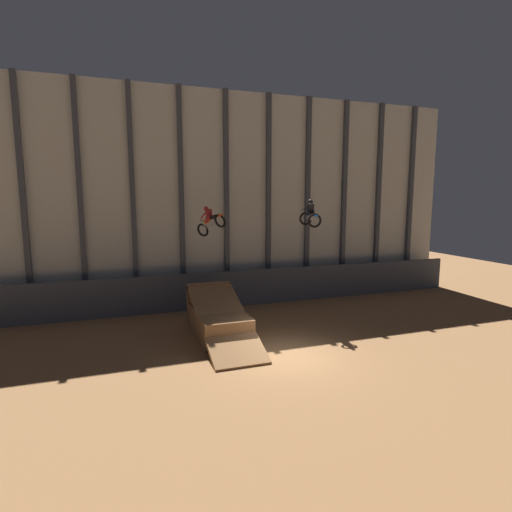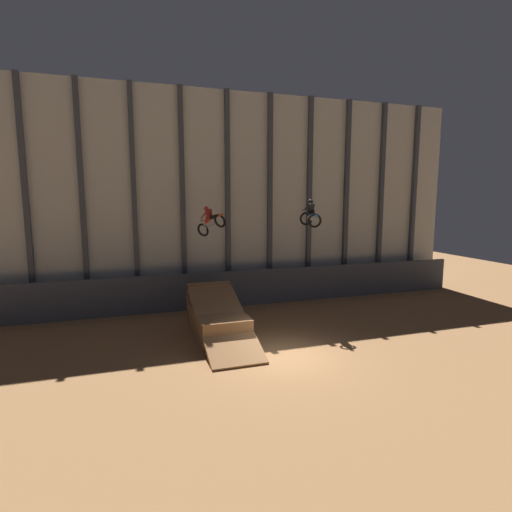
{
  "view_description": "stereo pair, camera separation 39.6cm",
  "coord_description": "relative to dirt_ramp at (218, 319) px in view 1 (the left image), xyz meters",
  "views": [
    {
      "loc": [
        -6.43,
        -14.5,
        6.5
      ],
      "look_at": [
        0.42,
        5.19,
        3.49
      ],
      "focal_mm": 28.0,
      "sensor_mm": 36.0,
      "label": 1
    },
    {
      "loc": [
        -6.06,
        -14.63,
        6.5
      ],
      "look_at": [
        0.42,
        5.19,
        3.49
      ],
      "focal_mm": 28.0,
      "sensor_mm": 36.0,
      "label": 2
    }
  ],
  "objects": [
    {
      "name": "arena_back_wall",
      "position": [
        2.05,
        5.97,
        5.74
      ],
      "size": [
        32.0,
        0.4,
        12.95
      ],
      "color": "beige",
      "rests_on": "ground_plane"
    },
    {
      "name": "rider_bike_right_air",
      "position": [
        5.27,
        0.81,
        4.89
      ],
      "size": [
        0.92,
        1.79,
        1.46
      ],
      "rotation": [
        0.03,
        0.0,
        -0.13
      ],
      "color": "black"
    },
    {
      "name": "ground_plane",
      "position": [
        2.05,
        -3.7,
        -0.74
      ],
      "size": [
        60.0,
        60.0,
        0.0
      ],
      "primitive_type": "plane",
      "color": "#996B42"
    },
    {
      "name": "rider_bike_left_air",
      "position": [
        0.19,
        2.19,
        4.59
      ],
      "size": [
        1.49,
        1.81,
        1.66
      ],
      "rotation": [
        -0.39,
        0.0,
        0.54
      ],
      "color": "black"
    },
    {
      "name": "lower_barrier",
      "position": [
        2.05,
        4.55,
        0.35
      ],
      "size": [
        31.36,
        0.2,
        2.16
      ],
      "color": "#474C56",
      "rests_on": "ground_plane"
    },
    {
      "name": "dirt_ramp",
      "position": [
        0.0,
        0.0,
        0.0
      ],
      "size": [
        2.29,
        6.39,
        2.22
      ],
      "color": "olive",
      "rests_on": "ground_plane"
    }
  ]
}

